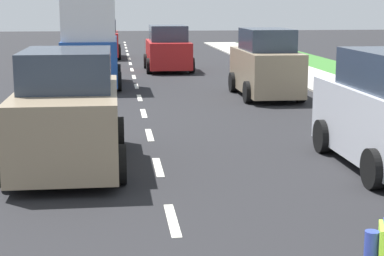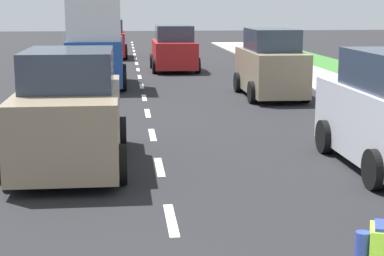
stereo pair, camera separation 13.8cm
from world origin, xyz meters
The scene contains 7 objects.
ground_plane centered at (0.00, 21.00, 0.00)m, with size 96.00×96.00×0.00m, color black.
lane_center_line centered at (0.00, 25.20, 0.00)m, with size 0.14×46.40×0.01m.
delivery_truck centered at (-1.63, 20.68, 1.61)m, with size 2.16×4.60×3.54m.
car_oncoming_third centered at (-1.49, 33.41, 0.99)m, with size 2.10×4.15×2.13m.
car_oncoming_lead centered at (-1.64, 9.04, 1.01)m, with size 2.07×4.33×2.17m.
car_parked_far centered at (4.09, 17.48, 1.03)m, with size 1.87×4.11×2.21m.
car_outgoing_far centered at (1.63, 26.13, 0.95)m, with size 2.08×3.92×2.04m.
Camera 2 is at (-0.61, -2.93, 3.02)m, focal length 60.09 mm.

